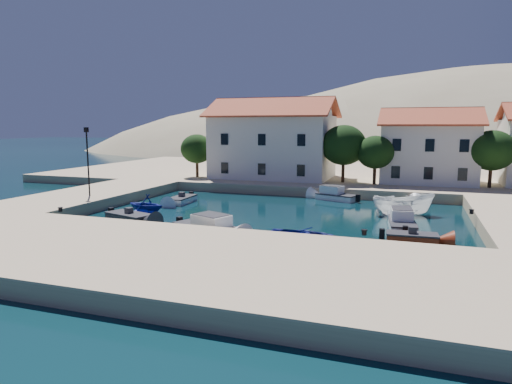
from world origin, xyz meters
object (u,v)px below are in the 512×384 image
at_px(cabin_cruiser_east, 402,223).
at_px(boat_east, 403,215).
at_px(cabin_cruiser_south, 205,227).
at_px(lamppost, 88,155).
at_px(building_left, 273,137).
at_px(building_mid, 429,145).
at_px(rowboat_south, 307,243).

bearing_deg(cabin_cruiser_east, boat_east, -5.62).
relative_size(cabin_cruiser_south, cabin_cruiser_east, 1.12).
xyz_separation_m(lamppost, boat_east, (27.40, 5.09, -4.75)).
bearing_deg(cabin_cruiser_east, building_left, 31.96).
distance_m(building_left, building_mid, 18.04).
height_order(building_left, cabin_cruiser_east, building_left).
bearing_deg(cabin_cruiser_east, lamppost, 83.18).
bearing_deg(cabin_cruiser_south, boat_east, 63.90).
bearing_deg(building_mid, building_left, -176.82).
relative_size(rowboat_south, cabin_cruiser_east, 1.16).
bearing_deg(building_mid, lamppost, -144.55).
xyz_separation_m(building_left, rowboat_south, (10.41, -26.50, -5.94)).
relative_size(building_mid, rowboat_south, 1.97).
relative_size(lamppost, cabin_cruiser_east, 1.36).
height_order(lamppost, cabin_cruiser_south, lamppost).
bearing_deg(building_mid, cabin_cruiser_south, -118.60).
relative_size(building_mid, lamppost, 1.69).
bearing_deg(rowboat_south, cabin_cruiser_east, -33.57).
distance_m(rowboat_south, boat_east, 12.83).
bearing_deg(boat_east, building_left, 24.74).
distance_m(cabin_cruiser_south, cabin_cruiser_east, 14.09).
xyz_separation_m(cabin_cruiser_south, cabin_cruiser_east, (12.79, 5.92, 0.00)).
relative_size(building_mid, cabin_cruiser_south, 2.05).
distance_m(cabin_cruiser_east, boat_east, 5.39).
relative_size(building_left, rowboat_south, 2.76).
xyz_separation_m(cabin_cruiser_east, boat_east, (-0.06, 5.37, -0.48)).
xyz_separation_m(building_mid, lamppost, (-29.50, -21.00, -0.47)).
bearing_deg(rowboat_south, cabin_cruiser_south, 95.78).
distance_m(building_left, rowboat_south, 29.08).
distance_m(building_mid, cabin_cruiser_south, 31.34).
distance_m(lamppost, cabin_cruiser_east, 27.79).
bearing_deg(boat_east, cabin_cruiser_south, 109.47).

